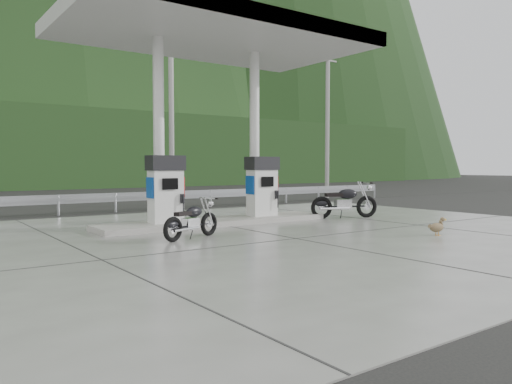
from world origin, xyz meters
TOP-DOWN VIEW (x-y plane):
  - ground at (0.00, 0.00)m, footprint 160.00×160.00m
  - forecourt_apron at (0.00, 0.00)m, footprint 18.00×14.00m
  - pump_island at (0.00, 2.50)m, footprint 7.00×1.40m
  - gas_pump_left at (-1.60, 2.50)m, footprint 0.95×0.55m
  - gas_pump_right at (1.60, 2.50)m, footprint 0.95×0.55m
  - canopy_column_left at (-1.60, 2.90)m, footprint 0.30×0.30m
  - canopy_column_right at (1.60, 2.90)m, footprint 0.30×0.30m
  - canopy_roof at (0.00, 2.50)m, footprint 8.50×5.00m
  - guardrail at (0.00, 8.00)m, footprint 26.00×0.16m
  - road at (0.00, 11.50)m, footprint 60.00×7.00m
  - utility_pole_b at (2.00, 9.50)m, footprint 0.22×0.22m
  - utility_pole_c at (11.00, 9.50)m, footprint 0.22×0.22m
  - tree_band at (0.00, 30.00)m, footprint 80.00×6.00m
  - motorcycle_left at (-1.94, 0.42)m, footprint 1.77×1.09m
  - motorcycle_right at (4.22, 1.59)m, footprint 2.22×1.40m
  - duck at (3.09, -2.57)m, footprint 0.53×0.19m

SIDE VIEW (x-z plane):
  - ground at x=0.00m, z-range 0.00..0.00m
  - road at x=0.00m, z-range 0.00..0.01m
  - forecourt_apron at x=0.00m, z-range 0.00..0.02m
  - pump_island at x=0.00m, z-range 0.02..0.17m
  - duck at x=3.09m, z-range 0.02..0.39m
  - motorcycle_left at x=-1.94m, z-range 0.02..0.82m
  - motorcycle_right at x=4.22m, z-range 0.02..1.03m
  - guardrail at x=0.00m, z-range 0.00..1.42m
  - gas_pump_left at x=-1.60m, z-range 0.17..1.97m
  - gas_pump_right at x=1.60m, z-range 0.17..1.97m
  - canopy_column_left at x=-1.60m, z-range 0.17..5.17m
  - canopy_column_right at x=1.60m, z-range 0.17..5.17m
  - tree_band at x=0.00m, z-range 0.00..6.00m
  - utility_pole_b at x=2.00m, z-range 0.00..8.00m
  - utility_pole_c at x=11.00m, z-range 0.00..8.00m
  - canopy_roof at x=0.00m, z-range 5.17..5.57m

